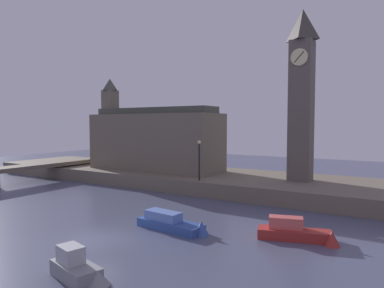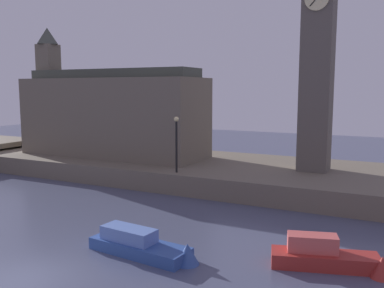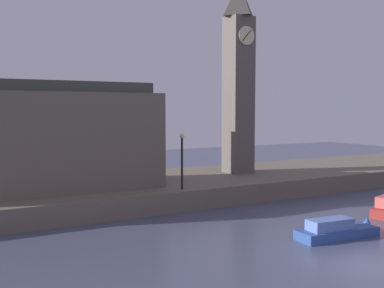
# 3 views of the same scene
# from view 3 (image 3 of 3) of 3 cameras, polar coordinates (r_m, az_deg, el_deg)

# --- Properties ---
(ground_plane) EXTENTS (120.00, 120.00, 0.00)m
(ground_plane) POSITION_cam_3_polar(r_m,az_deg,el_deg) (24.04, 20.07, -13.72)
(ground_plane) COLOR #474C66
(far_embankment) EXTENTS (70.00, 12.00, 1.50)m
(far_embankment) POSITION_cam_3_polar(r_m,az_deg,el_deg) (39.39, -2.85, -5.31)
(far_embankment) COLOR #6B6051
(far_embankment) RESTS_ON ground
(clock_tower) EXTENTS (2.37, 2.42, 17.11)m
(clock_tower) POSITION_cam_3_polar(r_m,az_deg,el_deg) (42.96, 5.67, 8.29)
(clock_tower) COLOR #5B544C
(clock_tower) RESTS_ON far_embankment
(parliament_hall) EXTENTS (17.16, 5.94, 11.91)m
(parliament_hall) POSITION_cam_3_polar(r_m,az_deg,el_deg) (34.79, -18.67, 0.78)
(parliament_hall) COLOR #6B6051
(parliament_hall) RESTS_ON far_embankment
(streetlamp) EXTENTS (0.36, 0.36, 4.07)m
(streetlamp) POSITION_cam_3_polar(r_m,az_deg,el_deg) (33.81, -1.22, -1.30)
(streetlamp) COLOR black
(streetlamp) RESTS_ON far_embankment
(boat_tour_blue) EXTENTS (5.75, 2.02, 1.48)m
(boat_tour_blue) POSITION_cam_3_polar(r_m,az_deg,el_deg) (28.74, 17.99, -9.84)
(boat_tour_blue) COLOR #2D4C93
(boat_tour_blue) RESTS_ON ground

